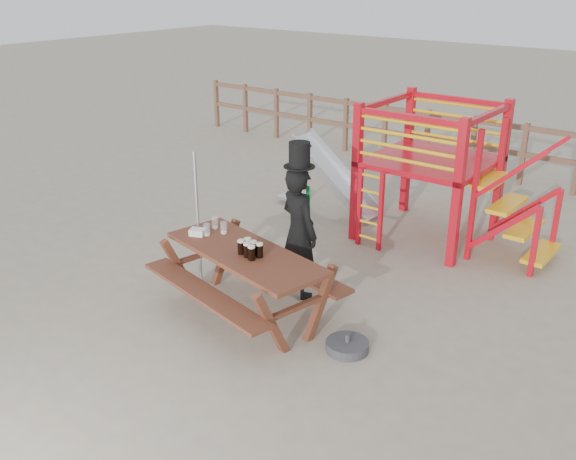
{
  "coord_description": "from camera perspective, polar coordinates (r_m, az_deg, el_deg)",
  "views": [
    {
      "loc": [
        4.19,
        -5.04,
        3.89
      ],
      "look_at": [
        -0.34,
        0.8,
        0.85
      ],
      "focal_mm": 40.0,
      "sensor_mm": 36.0,
      "label": 1
    }
  ],
  "objects": [
    {
      "name": "ground",
      "position": [
        7.62,
        -1.7,
        -8.35
      ],
      "size": [
        60.0,
        60.0,
        0.0
      ],
      "primitive_type": "plane",
      "color": "tan",
      "rests_on": "ground"
    },
    {
      "name": "stout_pints",
      "position": [
        7.31,
        -3.4,
        -1.67
      ],
      "size": [
        0.31,
        0.22,
        0.17
      ],
      "color": "black",
      "rests_on": "picnic_table"
    },
    {
      "name": "man_with_hat",
      "position": [
        7.93,
        0.98,
        0.12
      ],
      "size": [
        0.71,
        0.57,
        1.99
      ],
      "rotation": [
        0.0,
        0.0,
        2.83
      ],
      "color": "black",
      "rests_on": "ground"
    },
    {
      "name": "playground_fort",
      "position": [
        9.94,
        12.07,
        5.38
      ],
      "size": [
        4.71,
        1.84,
        2.1
      ],
      "color": "red",
      "rests_on": "ground"
    },
    {
      "name": "empty_glasses",
      "position": [
        8.0,
        -6.5,
        0.26
      ],
      "size": [
        0.28,
        0.31,
        0.15
      ],
      "color": "silver",
      "rests_on": "picnic_table"
    },
    {
      "name": "paper_bag",
      "position": [
        7.96,
        -8.05,
        -0.18
      ],
      "size": [
        0.22,
        0.2,
        0.08
      ],
      "primitive_type": "cube",
      "rotation": [
        0.0,
        0.0,
        0.41
      ],
      "color": "white",
      "rests_on": "picnic_table"
    },
    {
      "name": "parasol_base",
      "position": [
        7.14,
        5.29,
        -10.23
      ],
      "size": [
        0.47,
        0.47,
        0.2
      ],
      "color": "#38383D",
      "rests_on": "ground"
    },
    {
      "name": "back_fence",
      "position": [
        13.13,
        18.18,
        7.33
      ],
      "size": [
        15.09,
        0.09,
        1.2
      ],
      "color": "brown",
      "rests_on": "ground"
    },
    {
      "name": "metal_pole",
      "position": [
        8.09,
        -8.01,
        0.62
      ],
      "size": [
        0.04,
        0.04,
        1.85
      ],
      "primitive_type": "cylinder",
      "color": "#B2B2B7",
      "rests_on": "ground"
    },
    {
      "name": "picnic_table",
      "position": [
        7.6,
        -3.79,
        -3.99
      ],
      "size": [
        2.4,
        1.89,
        0.83
      ],
      "rotation": [
        0.0,
        0.0,
        -0.2
      ],
      "color": "brown",
      "rests_on": "ground"
    }
  ]
}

